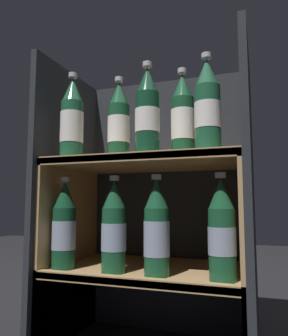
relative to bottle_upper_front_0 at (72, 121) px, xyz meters
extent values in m
cube|color=#23262B|center=(0.21, 0.31, -0.24)|extent=(0.62, 0.02, 0.91)
cube|color=#23262B|center=(-0.09, 0.12, -0.24)|extent=(0.02, 0.40, 0.91)
cube|color=#23262B|center=(0.51, 0.12, -0.24)|extent=(0.02, 0.40, 0.91)
cube|color=tan|center=(0.21, 0.12, -0.45)|extent=(0.58, 0.36, 0.02)
cube|color=tan|center=(0.21, -0.05, -0.45)|extent=(0.58, 0.02, 0.03)
cube|color=tan|center=(-0.07, 0.12, -0.58)|extent=(0.01, 0.36, 0.24)
cube|color=tan|center=(0.50, 0.12, -0.58)|extent=(0.01, 0.36, 0.24)
cube|color=tan|center=(0.21, 0.12, -0.13)|extent=(0.58, 0.36, 0.02)
cube|color=tan|center=(0.21, -0.05, -0.13)|extent=(0.58, 0.02, 0.03)
cube|color=tan|center=(-0.07, 0.12, -0.42)|extent=(0.01, 0.36, 0.56)
cube|color=tan|center=(0.50, 0.12, -0.42)|extent=(0.01, 0.36, 0.56)
cylinder|color=#1E5638|center=(0.00, 0.00, -0.03)|extent=(0.07, 0.07, 0.18)
cylinder|color=white|center=(0.00, 0.00, -0.02)|extent=(0.07, 0.07, 0.10)
cone|color=#1E5638|center=(0.00, 0.00, 0.10)|extent=(0.07, 0.07, 0.08)
cylinder|color=#B7B7BC|center=(0.00, 0.00, 0.15)|extent=(0.03, 0.03, 0.01)
cylinder|color=#144228|center=(0.25, 0.00, -0.03)|extent=(0.07, 0.07, 0.18)
cylinder|color=white|center=(0.25, 0.00, -0.02)|extent=(0.07, 0.07, 0.07)
cone|color=#144228|center=(0.25, 0.00, 0.10)|extent=(0.07, 0.07, 0.08)
cylinder|color=#B7B7BC|center=(0.25, 0.00, 0.15)|extent=(0.03, 0.03, 0.01)
cylinder|color=#1E5638|center=(0.42, 0.00, -0.03)|extent=(0.07, 0.07, 0.18)
cylinder|color=white|center=(0.42, 0.00, -0.02)|extent=(0.07, 0.07, 0.07)
cone|color=#1E5638|center=(0.42, 0.00, 0.10)|extent=(0.07, 0.07, 0.08)
cylinder|color=#B7B7BC|center=(0.42, 0.00, 0.15)|extent=(0.03, 0.03, 0.01)
cylinder|color=#194C2D|center=(0.12, 0.08, -0.03)|extent=(0.07, 0.07, 0.18)
cylinder|color=white|center=(0.12, 0.08, -0.02)|extent=(0.07, 0.07, 0.08)
cone|color=#194C2D|center=(0.12, 0.08, 0.10)|extent=(0.07, 0.07, 0.08)
cylinder|color=#B7B7BC|center=(0.12, 0.08, 0.15)|extent=(0.03, 0.03, 0.01)
cylinder|color=#194C2D|center=(0.33, 0.08, -0.03)|extent=(0.07, 0.07, 0.18)
cylinder|color=white|center=(0.33, 0.08, -0.02)|extent=(0.07, 0.07, 0.09)
cone|color=#194C2D|center=(0.33, 0.08, 0.10)|extent=(0.07, 0.07, 0.08)
cylinder|color=#B7B7BC|center=(0.33, 0.08, 0.15)|extent=(0.03, 0.03, 0.01)
cylinder|color=#144228|center=(-0.02, 0.00, -0.36)|extent=(0.07, 0.07, 0.18)
cylinder|color=#8C99B2|center=(-0.02, 0.00, -0.35)|extent=(0.07, 0.07, 0.08)
cone|color=#144228|center=(-0.02, 0.00, -0.23)|extent=(0.07, 0.07, 0.08)
cylinder|color=#B7B7BC|center=(-0.02, 0.00, -0.18)|extent=(0.03, 0.03, 0.01)
cylinder|color=#194C2D|center=(0.15, 0.00, -0.36)|extent=(0.07, 0.07, 0.18)
cylinder|color=#8C99B2|center=(0.15, 0.00, -0.35)|extent=(0.07, 0.07, 0.08)
cone|color=#194C2D|center=(0.15, 0.00, -0.23)|extent=(0.07, 0.07, 0.08)
cylinder|color=#B7B7BC|center=(0.15, 0.00, -0.18)|extent=(0.03, 0.03, 0.01)
cylinder|color=#194C2D|center=(0.27, 0.00, -0.36)|extent=(0.07, 0.07, 0.18)
cylinder|color=#8C99B2|center=(0.27, 0.00, -0.35)|extent=(0.07, 0.07, 0.09)
cone|color=#194C2D|center=(0.27, 0.00, -0.23)|extent=(0.07, 0.07, 0.08)
cylinder|color=#B7B7BC|center=(0.27, 0.00, -0.18)|extent=(0.03, 0.03, 0.01)
cylinder|color=#194C2D|center=(0.44, 0.00, -0.36)|extent=(0.07, 0.07, 0.18)
cylinder|color=#8C99B2|center=(0.44, 0.00, -0.35)|extent=(0.07, 0.07, 0.07)
cone|color=#194C2D|center=(0.44, 0.00, -0.23)|extent=(0.07, 0.07, 0.08)
cylinder|color=#B7B7BC|center=(0.44, 0.00, -0.18)|extent=(0.03, 0.03, 0.01)
camera|label=1|loc=(0.54, -0.86, -0.25)|focal=35.00mm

